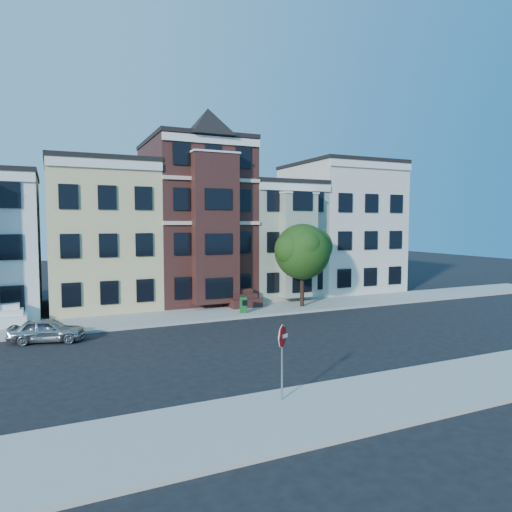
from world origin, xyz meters
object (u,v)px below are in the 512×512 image
parked_car (47,330)px  newspaper_box (243,305)px  street_tree (302,255)px  stop_sign (282,358)px

parked_car → newspaper_box: size_ratio=3.44×
street_tree → newspaper_box: 5.61m
street_tree → stop_sign: size_ratio=2.51×
street_tree → stop_sign: street_tree is taller
newspaper_box → stop_sign: bearing=-83.0°
parked_car → newspaper_box: parked_car is taller
parked_car → stop_sign: size_ratio=1.26×
stop_sign → parked_car: bearing=99.1°
street_tree → stop_sign: bearing=-122.3°
newspaper_box → stop_sign: stop_sign is taller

